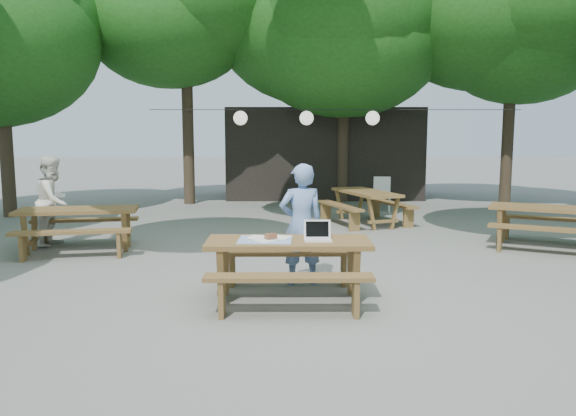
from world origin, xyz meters
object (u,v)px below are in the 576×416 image
(picnic_table_nw, at_px, (79,229))
(plastic_chair, at_px, (382,202))
(woman, at_px, (301,224))
(second_person, at_px, (54,201))
(main_picnic_table, at_px, (288,269))

(picnic_table_nw, xyz_separation_m, plastic_chair, (6.13, 4.91, -0.13))
(picnic_table_nw, relative_size, plastic_chair, 2.38)
(woman, bearing_deg, second_person, -42.42)
(main_picnic_table, distance_m, woman, 0.86)
(second_person, height_order, plastic_chair, second_person)
(woman, xyz_separation_m, plastic_chair, (2.32, 7.08, -0.57))
(picnic_table_nw, bearing_deg, plastic_chair, 29.04)
(picnic_table_nw, height_order, plastic_chair, plastic_chair)
(second_person, bearing_deg, picnic_table_nw, -127.85)
(woman, bearing_deg, picnic_table_nw, -40.61)
(picnic_table_nw, height_order, woman, woman)
(woman, distance_m, plastic_chair, 7.48)
(main_picnic_table, distance_m, plastic_chair, 8.20)
(picnic_table_nw, bearing_deg, main_picnic_table, -48.25)
(main_picnic_table, bearing_deg, woman, 76.05)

